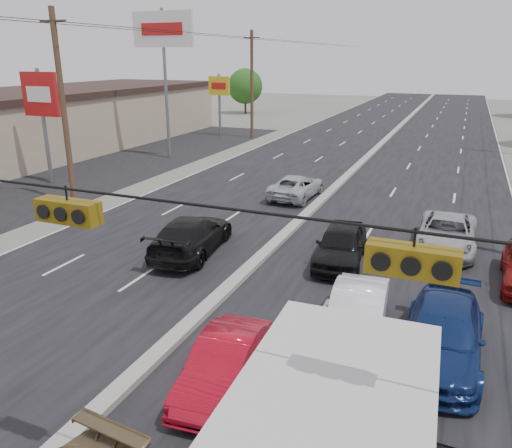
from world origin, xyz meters
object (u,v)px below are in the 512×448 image
object	(u,v)px
queue_car_a	(341,245)
oncoming_near	(191,235)
utility_pole_left_b	(63,108)
tree_left_far	(245,86)
pole_sign_mid	(41,101)
pole_sign_billboard	(163,39)
queue_car_c	(446,234)
red_sedan	(224,365)
pole_sign_far	(219,91)
oncoming_far	(296,187)
utility_pole_left_c	(252,84)
queue_car_b	(357,315)
queue_car_d	(443,335)

from	to	relation	value
queue_car_a	oncoming_near	distance (m)	6.00
utility_pole_left_b	tree_left_far	xyz separation A→B (m)	(-9.50, 45.00, -1.39)
pole_sign_mid	queue_car_a	size ratio (longest dim) A/B	1.59
pole_sign_billboard	queue_car_c	xyz separation A→B (m)	(21.20, -12.61, -8.17)
red_sedan	pole_sign_far	bearing A→B (deg)	111.09
oncoming_near	oncoming_far	bearing A→B (deg)	-105.16
utility_pole_left_b	utility_pole_left_c	xyz separation A→B (m)	(0.00, 25.00, 0.00)
utility_pole_left_b	queue_car_a	world-z (taller)	utility_pole_left_b
queue_car_c	oncoming_near	size ratio (longest dim) A/B	0.95
utility_pole_left_c	pole_sign_far	world-z (taller)	utility_pole_left_c
pole_sign_mid	queue_car_b	size ratio (longest dim) A/B	1.64
pole_sign_mid	pole_sign_far	size ratio (longest dim) A/B	1.17
utility_pole_left_c	pole_sign_far	distance (m)	3.57
red_sedan	queue_car_b	xyz separation A→B (m)	(2.47, 3.53, 0.07)
pole_sign_billboard	queue_car_b	distance (m)	29.47
utility_pole_left_b	oncoming_near	bearing A→B (deg)	-22.39
pole_sign_far	oncoming_far	bearing A→B (deg)	-53.21
tree_left_far	queue_car_a	distance (m)	53.93
queue_car_b	queue_car_d	bearing A→B (deg)	-10.58
utility_pole_left_c	queue_car_d	bearing A→B (deg)	-59.47
red_sedan	utility_pole_left_c	bearing A→B (deg)	106.52
tree_left_far	queue_car_d	size ratio (longest dim) A/B	1.24
utility_pole_left_b	oncoming_far	distance (m)	13.12
tree_left_far	oncoming_near	distance (m)	52.66
queue_car_d	oncoming_far	xyz separation A→B (m)	(-8.56, 13.76, -0.07)
queue_car_d	oncoming_far	size ratio (longest dim) A/B	1.06
utility_pole_left_b	oncoming_near	xyz separation A→B (m)	(9.64, -3.97, -4.35)
pole_sign_billboard	red_sedan	size ratio (longest dim) A/B	2.85
queue_car_b	queue_car_c	world-z (taller)	queue_car_b
pole_sign_far	queue_car_b	distance (m)	38.98
queue_car_b	oncoming_far	world-z (taller)	queue_car_b
pole_sign_billboard	queue_car_c	distance (m)	25.99
pole_sign_billboard	oncoming_far	bearing A→B (deg)	-29.45
utility_pole_left_b	queue_car_b	xyz separation A→B (m)	(17.18, -7.83, -4.40)
red_sedan	queue_car_b	size ratio (longest dim) A/B	0.90
pole_sign_billboard	oncoming_near	xyz separation A→B (m)	(11.64, -16.97, -8.11)
utility_pole_left_b	utility_pole_left_c	world-z (taller)	same
tree_left_far	queue_car_c	world-z (taller)	tree_left_far
pole_sign_billboard	queue_car_b	world-z (taller)	pole_sign_billboard
oncoming_near	tree_left_far	bearing A→B (deg)	-76.12
queue_car_a	pole_sign_mid	bearing A→B (deg)	158.62
queue_car_a	utility_pole_left_c	bearing A→B (deg)	113.75
pole_sign_billboard	queue_car_c	bearing A→B (deg)	-30.74
pole_sign_mid	oncoming_far	distance (m)	16.30
oncoming_near	oncoming_far	xyz separation A→B (m)	(1.30, 9.66, -0.11)
red_sedan	oncoming_far	size ratio (longest dim) A/B	0.83
utility_pole_left_c	pole_sign_billboard	distance (m)	12.73
pole_sign_billboard	queue_car_d	bearing A→B (deg)	-44.42
utility_pole_left_b	queue_car_b	bearing A→B (deg)	-24.50
queue_car_a	oncoming_far	distance (m)	9.55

